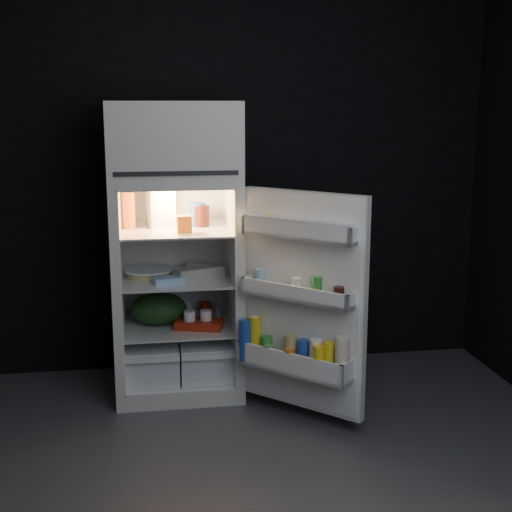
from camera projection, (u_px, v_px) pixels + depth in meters
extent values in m
cube|color=#4A4A4F|center=(217.00, 493.00, 3.30)|extent=(4.00, 3.40, 0.00)
cube|color=black|center=(188.00, 169.00, 4.66)|extent=(4.00, 0.00, 2.70)
cube|color=black|center=(301.00, 321.00, 1.38)|extent=(4.00, 0.00, 2.70)
cube|color=silver|center=(179.00, 379.00, 4.53)|extent=(0.76, 0.70, 0.10)
cube|color=silver|center=(118.00, 282.00, 4.34)|extent=(0.05, 0.70, 1.20)
cube|color=silver|center=(233.00, 278.00, 4.45)|extent=(0.05, 0.70, 1.20)
cube|color=white|center=(174.00, 268.00, 4.71)|extent=(0.66, 0.05, 1.20)
cube|color=silver|center=(174.00, 178.00, 4.26)|extent=(0.76, 0.70, 0.06)
cube|color=silver|center=(173.00, 137.00, 4.21)|extent=(0.76, 0.70, 0.42)
cube|color=black|center=(177.00, 173.00, 3.90)|extent=(0.68, 0.01, 0.02)
cube|color=white|center=(123.00, 283.00, 4.32)|extent=(0.01, 0.65, 1.20)
cube|color=white|center=(229.00, 279.00, 4.42)|extent=(0.01, 0.65, 1.20)
cube|color=white|center=(174.00, 184.00, 4.24)|extent=(0.66, 0.65, 0.01)
cube|color=white|center=(179.00, 373.00, 4.49)|extent=(0.66, 0.65, 0.01)
cube|color=white|center=(175.00, 230.00, 4.30)|extent=(0.65, 0.63, 0.01)
cube|color=white|center=(177.00, 278.00, 4.36)|extent=(0.65, 0.63, 0.01)
cube|color=white|center=(178.00, 325.00, 4.43)|extent=(0.65, 0.63, 0.01)
cube|color=white|center=(152.00, 356.00, 4.46)|extent=(0.32, 0.59, 0.22)
cube|color=white|center=(204.00, 353.00, 4.51)|extent=(0.32, 0.59, 0.22)
cube|color=white|center=(152.00, 360.00, 4.13)|extent=(0.32, 0.02, 0.03)
cube|color=white|center=(209.00, 357.00, 4.18)|extent=(0.32, 0.02, 0.03)
cube|color=#FFE5B2|center=(175.00, 189.00, 4.20)|extent=(0.14, 0.14, 0.02)
cube|color=silver|center=(304.00, 301.00, 3.91)|extent=(0.58, 0.57, 1.22)
cube|color=white|center=(301.00, 303.00, 3.89)|extent=(0.52, 0.51, 1.18)
cube|color=white|center=(298.00, 237.00, 3.78)|extent=(0.55, 0.54, 0.02)
cube|color=white|center=(294.00, 231.00, 3.75)|extent=(0.50, 0.49, 0.10)
cube|color=white|center=(353.00, 237.00, 3.59)|extent=(0.08, 0.08, 0.10)
cube|color=white|center=(248.00, 224.00, 3.96)|extent=(0.08, 0.08, 0.10)
cube|color=white|center=(296.00, 298.00, 3.85)|extent=(0.55, 0.55, 0.02)
cube|color=white|center=(292.00, 294.00, 3.81)|extent=(0.50, 0.49, 0.09)
cube|color=white|center=(351.00, 302.00, 3.65)|extent=(0.08, 0.09, 0.09)
cube|color=white|center=(247.00, 283.00, 4.03)|extent=(0.08, 0.09, 0.09)
cube|color=white|center=(294.00, 370.00, 3.92)|extent=(0.58, 0.58, 0.02)
cube|color=white|center=(288.00, 364.00, 3.86)|extent=(0.50, 0.49, 0.13)
cube|color=white|center=(347.00, 374.00, 3.72)|extent=(0.11, 0.11, 0.13)
cube|color=white|center=(245.00, 349.00, 4.09)|extent=(0.11, 0.11, 0.13)
cube|color=white|center=(298.00, 220.00, 3.76)|extent=(0.53, 0.53, 0.02)
cylinder|color=tan|center=(304.00, 229.00, 3.75)|extent=(0.08, 0.08, 0.08)
cylinder|color=yellow|center=(270.00, 224.00, 3.87)|extent=(0.08, 0.08, 0.09)
cylinder|color=black|center=(339.00, 296.00, 3.69)|extent=(0.08, 0.08, 0.09)
cylinder|color=#338C33|center=(317.00, 289.00, 3.76)|extent=(0.07, 0.07, 0.13)
cylinder|color=silver|center=(296.00, 287.00, 3.84)|extent=(0.08, 0.08, 0.10)
cylinder|color=#91C1E0|center=(260.00, 280.00, 3.97)|extent=(0.08, 0.08, 0.12)
cylinder|color=beige|center=(342.00, 359.00, 3.72)|extent=(0.11, 0.11, 0.24)
cylinder|color=yellow|center=(329.00, 360.00, 3.77)|extent=(0.08, 0.08, 0.20)
cylinder|color=white|center=(316.00, 357.00, 3.81)|extent=(0.10, 0.10, 0.19)
cylinder|color=#1E45A3|center=(303.00, 355.00, 3.86)|extent=(0.09, 0.09, 0.18)
cylinder|color=tan|center=(291.00, 352.00, 3.91)|extent=(0.10, 0.10, 0.19)
cylinder|color=#338C33|center=(267.00, 349.00, 4.00)|extent=(0.09, 0.09, 0.15)
cylinder|color=yellow|center=(255.00, 338.00, 4.04)|extent=(0.10, 0.10, 0.25)
cylinder|color=yellow|center=(318.00, 362.00, 3.76)|extent=(0.08, 0.08, 0.18)
cylinder|color=#CC6A18|center=(290.00, 360.00, 3.87)|extent=(0.08, 0.08, 0.12)
cylinder|color=silver|center=(269.00, 356.00, 3.95)|extent=(0.08, 0.08, 0.11)
cylinder|color=#1E45A3|center=(245.00, 340.00, 4.03)|extent=(0.10, 0.10, 0.23)
cylinder|color=white|center=(255.00, 318.00, 4.01)|extent=(0.05, 0.05, 0.02)
cube|color=white|center=(160.00, 207.00, 4.35)|extent=(0.18, 0.18, 0.24)
cylinder|color=#1E45A3|center=(198.00, 214.00, 4.40)|extent=(0.12, 0.12, 0.14)
cylinder|color=black|center=(202.00, 216.00, 4.37)|extent=(0.12, 0.12, 0.13)
cylinder|color=#C4551F|center=(129.00, 210.00, 4.28)|extent=(0.09, 0.09, 0.22)
cube|color=#CC6A18|center=(184.00, 224.00, 4.16)|extent=(0.09, 0.07, 0.10)
cube|color=#9C9B8E|center=(199.00, 273.00, 4.31)|extent=(0.31, 0.21, 0.07)
cylinder|color=tan|center=(149.00, 273.00, 4.37)|extent=(0.33, 0.33, 0.04)
cube|color=#91C1E0|center=(169.00, 280.00, 4.19)|extent=(0.19, 0.12, 0.04)
cube|color=beige|center=(197.00, 267.00, 4.53)|extent=(0.14, 0.13, 0.05)
ellipsoid|color=#193815|center=(159.00, 309.00, 4.41)|extent=(0.40, 0.36, 0.20)
cube|color=#A2220D|center=(199.00, 324.00, 4.34)|extent=(0.31, 0.22, 0.05)
cylinder|color=#A2220D|center=(206.00, 309.00, 4.59)|extent=(0.08, 0.08, 0.09)
cylinder|color=silver|center=(216.00, 311.00, 4.55)|extent=(0.09, 0.09, 0.09)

